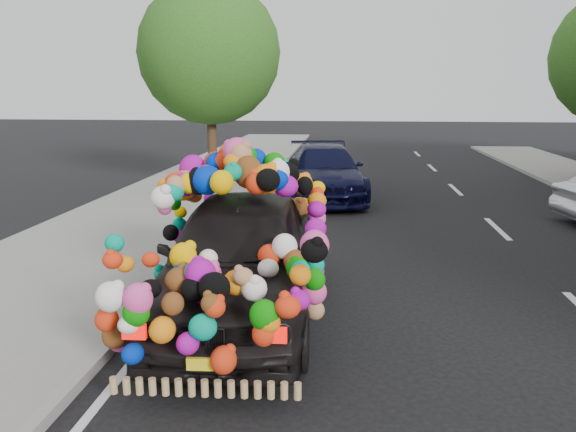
% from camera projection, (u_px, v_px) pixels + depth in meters
% --- Properties ---
extents(ground, '(100.00, 100.00, 0.00)m').
position_uv_depth(ground, '(321.00, 308.00, 7.75)').
color(ground, black).
rests_on(ground, ground).
extents(sidewalk, '(4.00, 60.00, 0.12)m').
position_uv_depth(sidewalk, '(26.00, 293.00, 8.18)').
color(sidewalk, gray).
rests_on(sidewalk, ground).
extents(kerb, '(0.15, 60.00, 0.13)m').
position_uv_depth(kerb, '(156.00, 297.00, 7.98)').
color(kerb, gray).
rests_on(kerb, ground).
extents(tree_near_sidewalk, '(4.20, 4.20, 6.13)m').
position_uv_depth(tree_near_sidewalk, '(210.00, 53.00, 16.49)').
color(tree_near_sidewalk, '#332114').
rests_on(tree_near_sidewalk, ground).
extents(plush_art_car, '(2.50, 5.04, 2.26)m').
position_uv_depth(plush_art_car, '(240.00, 229.00, 7.34)').
color(plush_art_car, black).
rests_on(plush_art_car, ground).
extents(navy_sedan, '(2.68, 5.20, 1.44)m').
position_uv_depth(navy_sedan, '(324.00, 172.00, 15.74)').
color(navy_sedan, black).
rests_on(navy_sedan, ground).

